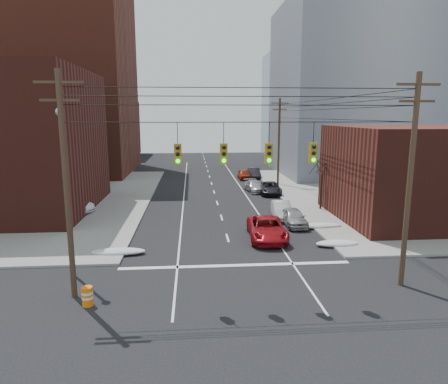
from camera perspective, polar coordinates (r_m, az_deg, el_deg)
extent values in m
plane|color=black|center=(18.65, 3.94, -17.71)|extent=(160.00, 160.00, 0.00)
cube|color=gray|center=(53.05, 29.31, -0.09)|extent=(40.00, 40.00, 0.15)
cube|color=maroon|center=(67.95, -23.88, 15.16)|extent=(24.00, 20.00, 30.00)
cube|color=#4E1E17|center=(93.23, -19.40, 8.53)|extent=(22.00, 18.00, 12.00)
cube|color=gray|center=(65.08, 18.07, 13.56)|extent=(22.00, 20.00, 25.00)
cube|color=gray|center=(90.19, 12.80, 11.99)|extent=(20.00, 18.00, 22.00)
cube|color=#4E1E17|center=(38.48, 27.71, 2.32)|extent=(16.00, 12.00, 8.00)
cylinder|color=#473323|center=(20.38, -21.57, 0.47)|extent=(0.28, 0.28, 11.00)
cube|color=#473323|center=(20.14, -22.57, 14.31)|extent=(2.20, 0.12, 0.12)
cube|color=#473323|center=(20.10, -22.40, 12.04)|extent=(1.80, 0.12, 0.12)
cylinder|color=#473323|center=(22.39, 24.99, 1.09)|extent=(0.28, 0.28, 11.00)
cube|color=#473323|center=(22.17, 26.03, 13.66)|extent=(2.20, 0.12, 0.12)
cube|color=#473323|center=(22.13, 25.86, 11.60)|extent=(1.80, 0.12, 0.12)
cylinder|color=#473323|center=(51.49, 7.84, 7.01)|extent=(0.28, 0.28, 11.00)
cube|color=#473323|center=(51.40, 7.99, 12.47)|extent=(2.20, 0.12, 0.12)
cube|color=#473323|center=(51.38, 7.96, 11.58)|extent=(1.80, 0.12, 0.12)
cylinder|color=black|center=(19.35, 2.95, 9.94)|extent=(17.00, 0.04, 0.04)
cylinder|color=black|center=(19.21, -6.67, 8.38)|extent=(0.03, 0.03, 1.00)
cube|color=olive|center=(19.28, -6.61, 5.41)|extent=(0.35, 0.30, 1.00)
sphere|color=black|center=(19.08, -6.65, 6.32)|extent=(0.20, 0.20, 0.20)
sphere|color=black|center=(19.11, -6.62, 5.36)|extent=(0.20, 0.20, 0.20)
sphere|color=#0CE526|center=(19.14, -6.60, 4.41)|extent=(0.20, 0.20, 0.20)
cylinder|color=black|center=(19.26, -0.05, 8.46)|extent=(0.03, 0.03, 1.00)
cube|color=olive|center=(19.33, -0.05, 5.49)|extent=(0.35, 0.30, 1.00)
sphere|color=black|center=(19.13, -0.01, 6.40)|extent=(0.20, 0.20, 0.20)
sphere|color=black|center=(19.16, -0.01, 5.45)|extent=(0.20, 0.20, 0.20)
sphere|color=#0CE526|center=(19.19, -0.01, 4.50)|extent=(0.20, 0.20, 0.20)
cylinder|color=black|center=(19.55, 6.46, 8.43)|extent=(0.03, 0.03, 1.00)
cube|color=olive|center=(19.62, 6.40, 5.51)|extent=(0.35, 0.30, 1.00)
sphere|color=black|center=(19.43, 6.52, 6.40)|extent=(0.20, 0.20, 0.20)
sphere|color=black|center=(19.46, 6.50, 5.46)|extent=(0.20, 0.20, 0.20)
sphere|color=#0CE526|center=(19.49, 6.48, 4.53)|extent=(0.20, 0.20, 0.20)
cylinder|color=black|center=(20.09, 12.70, 8.30)|extent=(0.03, 0.03, 1.00)
cube|color=olive|center=(20.16, 12.58, 5.46)|extent=(0.35, 0.30, 1.00)
sphere|color=black|center=(19.97, 12.76, 6.32)|extent=(0.20, 0.20, 0.20)
sphere|color=black|center=(19.99, 12.72, 5.41)|extent=(0.20, 0.20, 0.20)
sphere|color=#0CE526|center=(20.03, 12.69, 4.50)|extent=(0.20, 0.20, 0.20)
cylinder|color=gray|center=(23.67, -21.64, -0.64)|extent=(0.18, 0.18, 9.00)
sphere|color=gray|center=(23.25, -22.45, 10.54)|extent=(0.44, 0.44, 0.44)
cylinder|color=black|center=(38.83, 13.69, -0.04)|extent=(0.20, 0.20, 3.50)
cylinder|color=black|center=(38.70, 14.33, 3.38)|extent=(0.27, 0.82, 1.19)
cylinder|color=black|center=(39.06, 13.90, 3.60)|extent=(1.17, 0.54, 1.38)
cylinder|color=black|center=(39.02, 12.92, 3.68)|extent=(1.44, 1.00, 1.48)
cylinder|color=black|center=(38.40, 13.26, 3.38)|extent=(0.17, 0.84, 1.19)
cylinder|color=black|center=(37.92, 13.40, 3.41)|extent=(0.82, 0.99, 1.40)
cylinder|color=black|center=(37.67, 14.35, 3.37)|extent=(1.74, 0.21, 1.43)
cylinder|color=black|center=(38.36, 14.42, 3.32)|extent=(0.48, 0.73, 1.20)
ellipsoid|color=silver|center=(27.09, -14.86, -8.23)|extent=(3.50, 1.08, 0.42)
ellipsoid|color=silver|center=(28.88, 15.87, -7.08)|extent=(3.00, 1.08, 0.42)
ellipsoid|color=silver|center=(32.94, 13.16, -4.71)|extent=(4.00, 1.08, 0.42)
imported|color=maroon|center=(29.42, 6.15, -5.22)|extent=(2.88, 5.74, 1.56)
imported|color=#AFB0B4|center=(33.23, 9.88, -3.56)|extent=(1.77, 4.20, 1.42)
imported|color=silver|center=(35.53, 8.21, -2.54)|extent=(1.98, 4.52, 1.45)
imported|color=black|center=(46.07, 6.65, 0.56)|extent=(2.79, 5.18, 1.38)
imported|color=#A7A7AB|center=(47.34, 4.38, 0.82)|extent=(2.32, 4.59, 1.28)
imported|color=maroon|center=(56.56, 2.90, 2.54)|extent=(1.62, 4.01, 1.36)
imported|color=black|center=(57.98, 4.31, 2.76)|extent=(1.67, 4.40, 1.43)
imported|color=silver|center=(39.00, -21.08, -1.77)|extent=(4.50, 2.84, 1.40)
imported|color=silver|center=(49.22, -19.89, 0.85)|extent=(5.61, 3.60, 1.44)
imported|color=#9F9FA4|center=(46.16, -26.55, -0.28)|extent=(4.47, 2.27, 1.46)
cylinder|color=orange|center=(20.63, -18.93, -13.92)|extent=(0.64, 0.64, 0.94)
cylinder|color=white|center=(20.55, -18.96, -13.44)|extent=(0.65, 0.65, 0.11)
cylinder|color=white|center=(20.65, -18.92, -14.03)|extent=(0.65, 0.65, 0.11)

